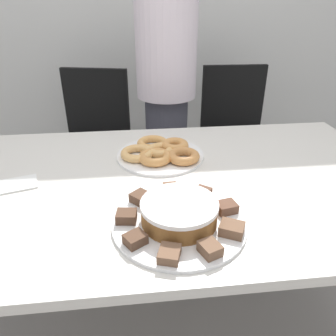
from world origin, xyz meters
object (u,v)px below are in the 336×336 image
(person_standing, at_px, (166,85))
(plate_donuts, at_px, (160,155))
(napkin, at_px, (18,184))
(office_chair_right, at_px, (235,146))
(plate_cake, at_px, (179,223))
(office_chair_left, at_px, (94,153))
(frosted_cake, at_px, (179,212))

(person_standing, relative_size, plate_donuts, 4.97)
(person_standing, height_order, napkin, person_standing)
(office_chair_right, bearing_deg, plate_donuts, -124.57)
(plate_cake, xyz_separation_m, napkin, (-0.48, 0.26, -0.00))
(office_chair_left, xyz_separation_m, office_chair_right, (0.88, 0.00, 0.00))
(plate_cake, relative_size, napkin, 2.63)
(person_standing, bearing_deg, office_chair_left, 165.12)
(office_chair_left, xyz_separation_m, plate_donuts, (0.34, -0.73, 0.31))
(frosted_cake, xyz_separation_m, napkin, (-0.48, 0.26, -0.04))
(person_standing, distance_m, plate_donuts, 0.63)
(plate_cake, bearing_deg, person_standing, 85.70)
(person_standing, relative_size, office_chair_left, 1.79)
(office_chair_right, height_order, plate_donuts, office_chair_right)
(person_standing, height_order, plate_donuts, person_standing)
(office_chair_left, relative_size, office_chair_right, 1.00)
(person_standing, relative_size, frosted_cake, 7.97)
(office_chair_left, height_order, office_chair_right, same)
(office_chair_right, relative_size, plate_donuts, 2.78)
(frosted_cake, bearing_deg, plate_cake, 90.00)
(plate_donuts, xyz_separation_m, napkin, (-0.47, -0.16, -0.00))
(plate_cake, xyz_separation_m, plate_donuts, (-0.01, 0.42, 0.00))
(plate_cake, distance_m, frosted_cake, 0.03)
(napkin, bearing_deg, frosted_cake, -28.08)
(frosted_cake, relative_size, napkin, 1.50)
(plate_cake, height_order, frosted_cake, frosted_cake)
(office_chair_left, xyz_separation_m, frosted_cake, (0.35, -1.14, 0.35))
(person_standing, bearing_deg, office_chair_right, 14.57)
(plate_cake, relative_size, frosted_cake, 1.75)
(office_chair_left, relative_size, plate_cake, 2.55)
(person_standing, distance_m, napkin, 0.96)
(office_chair_left, distance_m, frosted_cake, 1.25)
(office_chair_right, distance_m, plate_cake, 1.30)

